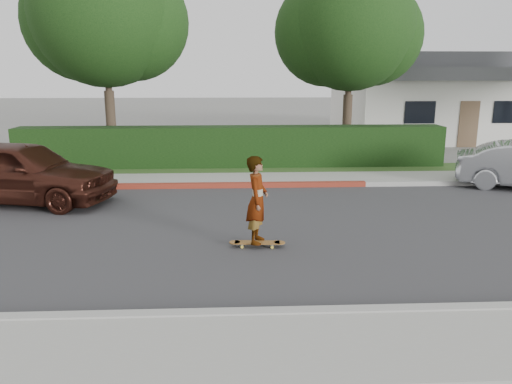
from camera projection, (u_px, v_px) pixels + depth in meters
ground at (368, 228)px, 11.01m from camera, size 120.00×120.00×0.00m
road at (368, 228)px, 11.01m from camera, size 60.00×8.00×0.01m
curb_near at (445, 311)px, 7.01m from camera, size 60.00×0.20×0.15m
sidewalk_near at (476, 346)px, 6.14m from camera, size 60.00×1.60×0.12m
curb_far at (332, 184)px, 14.98m from camera, size 60.00×0.20×0.15m
curb_red_section at (165, 186)px, 14.75m from camera, size 12.00×0.21×0.15m
sidewalk_far at (326, 179)px, 15.86m from camera, size 60.00×1.60×0.12m
planting_strip at (318, 169)px, 17.41m from camera, size 60.00×1.60×0.10m
hedge at (232, 148)px, 17.70m from camera, size 15.00×1.00×1.50m
flowering_shrub at (27, 163)px, 17.03m from camera, size 1.40×1.00×0.90m
tree_left at (105, 18)px, 17.89m from camera, size 5.99×5.21×8.00m
tree_center at (349, 30)px, 18.86m from camera, size 5.66×4.84×7.44m
house at (439, 97)px, 26.42m from camera, size 10.60×8.60×4.30m
skateboard at (257, 243)px, 9.76m from camera, size 1.11×0.29×0.10m
skateboarder at (257, 200)px, 9.56m from camera, size 0.53×0.69×1.70m
car_maroon at (21, 172)px, 12.96m from camera, size 5.19×2.99×1.66m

